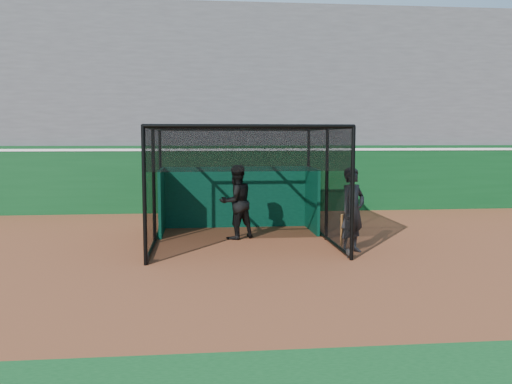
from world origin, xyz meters
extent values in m
plane|color=brown|center=(0.00, 0.00, 0.00)|extent=(120.00, 120.00, 0.00)
cube|color=#0A3816|center=(0.00, 8.50, 1.25)|extent=(50.00, 0.45, 2.50)
cube|color=white|center=(0.00, 8.50, 2.35)|extent=(50.00, 0.50, 0.08)
cube|color=#4C4C4F|center=(0.00, 12.38, 3.88)|extent=(50.00, 7.85, 7.75)
cube|color=#4C4C4F|center=(0.00, 15.80, 8.35)|extent=(50.00, 0.30, 1.20)
cube|color=#06452E|center=(-0.07, 4.94, 0.95)|extent=(4.53, 0.10, 1.90)
cylinder|color=black|center=(-2.39, 0.27, 0.11)|extent=(0.08, 0.22, 0.22)
cylinder|color=black|center=(2.26, 0.27, 0.11)|extent=(0.08, 0.22, 0.22)
cylinder|color=black|center=(-2.39, 4.86, 0.11)|extent=(0.08, 0.22, 0.22)
cylinder|color=black|center=(2.26, 4.86, 0.11)|extent=(0.08, 0.22, 0.22)
imported|color=black|center=(-0.19, 3.00, 1.03)|extent=(1.25, 1.16, 2.05)
imported|color=black|center=(2.51, 0.89, 1.04)|extent=(0.91, 0.84, 2.08)
cylinder|color=#593819|center=(2.26, 0.94, 0.55)|extent=(0.14, 0.32, 0.82)
camera|label=1|loc=(-1.19, -11.84, 2.81)|focal=38.00mm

